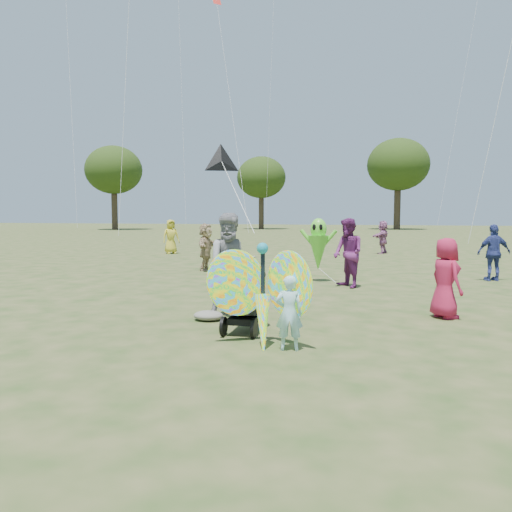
{
  "coord_description": "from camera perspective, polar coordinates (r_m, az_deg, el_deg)",
  "views": [
    {
      "loc": [
        2.25,
        -7.04,
        1.85
      ],
      "look_at": [
        -0.2,
        1.5,
        1.1
      ],
      "focal_mm": 35.0,
      "sensor_mm": 36.0,
      "label": 1
    }
  ],
  "objects": [
    {
      "name": "adult_man",
      "position": [
        8.98,
        -2.81,
        -1.02
      ],
      "size": [
        1.12,
        1.02,
        1.87
      ],
      "primitive_type": "imported",
      "rotation": [
        0.0,
        0.0,
        0.43
      ],
      "color": "gray",
      "rests_on": "ground"
    },
    {
      "name": "delta_kite_rig",
      "position": [
        10.82,
        -3.94,
        10.69
      ],
      "size": [
        1.64,
        1.9,
        1.87
      ],
      "color": "black",
      "rests_on": "ground"
    },
    {
      "name": "crowd_g",
      "position": [
        23.62,
        -9.7,
        2.2
      ],
      "size": [
        0.92,
        0.9,
        1.6
      ],
      "primitive_type": "imported",
      "rotation": [
        0.0,
        0.0,
        0.74
      ],
      "color": "gold",
      "rests_on": "ground"
    },
    {
      "name": "child_girl",
      "position": [
        6.8,
        3.8,
        -6.52
      ],
      "size": [
        0.42,
        0.32,
        1.03
      ],
      "primitive_type": "imported",
      "rotation": [
        0.0,
        0.0,
        3.35
      ],
      "color": "#A5E0EA",
      "rests_on": "ground"
    },
    {
      "name": "grey_bag",
      "position": [
        8.79,
        -5.47,
        -6.79
      ],
      "size": [
        0.53,
        0.43,
        0.17
      ],
      "primitive_type": "ellipsoid",
      "color": "slate",
      "rests_on": "ground"
    },
    {
      "name": "alien_kite",
      "position": [
        13.61,
        7.13,
        1.08
      ],
      "size": [
        1.12,
        0.69,
        1.74
      ],
      "color": "#62E034",
      "rests_on": "ground"
    },
    {
      "name": "tree_line",
      "position": [
        52.29,
        17.76,
        10.09
      ],
      "size": [
        91.78,
        33.6,
        10.79
      ],
      "color": "#3A2D21",
      "rests_on": "ground"
    },
    {
      "name": "crowd_j",
      "position": [
        24.08,
        14.28,
        2.11
      ],
      "size": [
        0.93,
        1.5,
        1.54
      ],
      "primitive_type": "imported",
      "rotation": [
        0.0,
        0.0,
        4.35
      ],
      "color": "#9F5B8B",
      "rests_on": "ground"
    },
    {
      "name": "crowd_c",
      "position": [
        15.25,
        25.54,
        0.35
      ],
      "size": [
        0.99,
        0.66,
        1.57
      ],
      "primitive_type": "imported",
      "rotation": [
        0.0,
        0.0,
        3.48
      ],
      "color": "navy",
      "rests_on": "ground"
    },
    {
      "name": "butterfly_kite",
      "position": [
        6.93,
        0.76,
        -4.59
      ],
      "size": [
        1.74,
        0.75,
        1.66
      ],
      "color": "red",
      "rests_on": "ground"
    },
    {
      "name": "crowd_d",
      "position": [
        16.41,
        -5.73,
        1.04
      ],
      "size": [
        0.47,
        1.44,
        1.55
      ],
      "primitive_type": "imported",
      "rotation": [
        0.0,
        0.0,
        1.58
      ],
      "color": "tan",
      "rests_on": "ground"
    },
    {
      "name": "ground",
      "position": [
        7.61,
        -1.68,
        -9.23
      ],
      "size": [
        160.0,
        160.0,
        0.0
      ],
      "primitive_type": "plane",
      "color": "#51592B",
      "rests_on": "ground"
    },
    {
      "name": "crowd_a",
      "position": [
        9.47,
        20.85,
        -2.37
      ],
      "size": [
        0.75,
        0.83,
        1.43
      ],
      "primitive_type": "imported",
      "rotation": [
        0.0,
        0.0,
        2.12
      ],
      "color": "#AB1B3E",
      "rests_on": "ground"
    },
    {
      "name": "jogging_stroller",
      "position": [
        7.85,
        -1.12,
        -4.24
      ],
      "size": [
        0.55,
        1.07,
        1.09
      ],
      "rotation": [
        0.0,
        0.0,
        0.05
      ],
      "color": "black",
      "rests_on": "ground"
    },
    {
      "name": "crowd_e",
      "position": [
        12.71,
        10.48,
        0.35
      ],
      "size": [
        1.05,
        1.08,
        1.75
      ],
      "primitive_type": "imported",
      "rotation": [
        0.0,
        0.0,
        5.37
      ],
      "color": "#6A2363",
      "rests_on": "ground"
    }
  ]
}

